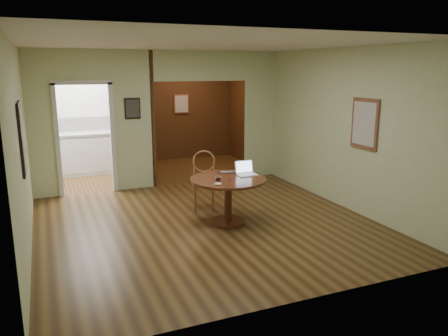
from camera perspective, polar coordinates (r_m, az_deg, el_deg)
name	(u,v)px	position (r m, az deg, el deg)	size (l,w,h in m)	color
floor	(208,224)	(6.80, -2.17, -7.37)	(5.00, 5.00, 0.00)	#3F2712
room_shell	(134,121)	(9.31, -11.72, 6.05)	(5.20, 7.50, 5.00)	white
dining_table	(228,190)	(6.68, 0.54, -2.89)	(1.16, 1.16, 0.73)	#5A2A16
chair	(204,177)	(7.44, -2.64, -1.15)	(0.54, 0.54, 0.99)	brown
open_laptop	(246,171)	(6.85, 2.84, -0.36)	(0.30, 0.26, 0.21)	white
closed_laptop	(230,173)	(6.93, 0.84, -0.60)	(0.30, 0.19, 0.02)	#ABABB0
mouse	(218,184)	(6.20, -0.79, -2.12)	(0.11, 0.06, 0.05)	white
wine_glass	(218,177)	(6.48, -0.75, -1.19)	(0.09, 0.09, 0.11)	white
pen	(229,180)	(6.51, 0.70, -1.57)	(0.01, 0.01, 0.16)	#0B0D52
kitchen_cabinet	(87,153)	(10.39, -17.47, 1.87)	(2.06, 0.60, 0.94)	white
grocery_bag	(121,125)	(10.40, -13.29, 5.52)	(0.28, 0.24, 0.28)	beige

